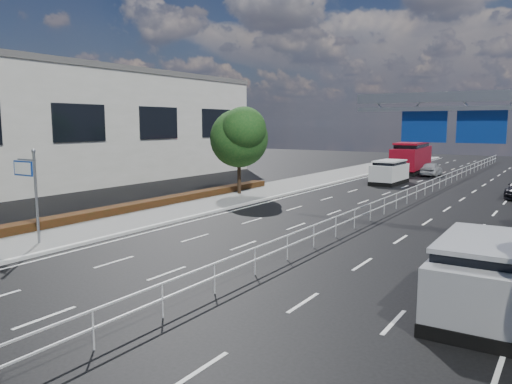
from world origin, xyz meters
The scene contains 14 objects.
ground centered at (0.00, 0.00, 0.00)m, with size 160.00×160.00×0.00m, color black.
sidewalk_near centered at (-11.50, 0.00, 0.07)m, with size 5.00×140.00×0.14m, color slate.
kerb_near centered at (-9.00, 0.00, 0.07)m, with size 0.25×140.00×0.15m, color silver.
median_fence centered at (0.00, 22.50, 0.53)m, with size 0.05×85.00×1.02m.
hedge_near centered at (-13.30, 5.00, 0.36)m, with size 1.00×36.00×0.44m, color black.
toilet_sign centered at (-10.95, 0.00, 2.94)m, with size 1.62×0.18×4.34m.
overhead_gantry centered at (6.74, 10.05, 5.61)m, with size 10.24×0.38×7.45m.
near_building centered at (-30.00, 18.00, 5.00)m, with size 12.00×38.00×10.00m, color #BCB8A9.
near_tree_back centered at (-11.94, 17.97, 4.61)m, with size 4.84×4.51×6.69m.
white_minivan centered at (-4.63, 31.33, 1.06)m, with size 2.24×5.01×2.16m.
red_bus centered at (-6.16, 44.02, 1.76)m, with size 3.66×11.48×3.37m.
near_car_silver centered at (-3.14, 40.71, 0.72)m, with size 1.71×4.25×1.45m, color #9FA1A6.
near_car_dark centered at (-8.00, 53.24, 0.80)m, with size 1.68×4.83×1.59m, color black.
silver_minivan centered at (7.44, 2.00, 1.09)m, with size 2.34×5.38×2.22m.
Camera 1 is at (9.49, -13.12, 5.44)m, focal length 35.00 mm.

